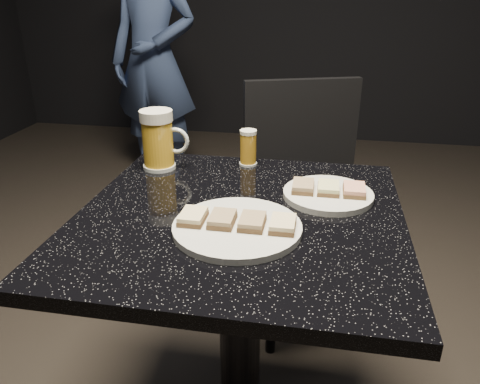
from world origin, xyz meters
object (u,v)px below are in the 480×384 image
(plate_small, at_px, (328,194))
(beer_mug, at_px, (159,140))
(table, at_px, (240,304))
(chair, at_px, (308,190))
(plate_large, at_px, (237,228))
(beer_tumbler, at_px, (248,148))
(patron, at_px, (154,61))

(plate_small, height_order, beer_mug, beer_mug)
(table, height_order, chair, chair)
(plate_large, distance_m, beer_tumbler, 0.38)
(beer_tumbler, bearing_deg, table, -83.95)
(chair, bearing_deg, plate_small, -84.12)
(beer_mug, distance_m, beer_tumbler, 0.24)
(patron, relative_size, table, 2.07)
(patron, bearing_deg, table, -55.08)
(beer_mug, bearing_deg, beer_tumbler, 16.27)
(plate_large, height_order, chair, chair)
(beer_tumbler, relative_size, chair, 0.11)
(plate_large, relative_size, plate_small, 1.25)
(plate_small, relative_size, table, 0.28)
(plate_large, height_order, beer_mug, beer_mug)
(table, bearing_deg, patron, 114.98)
(beer_tumbler, height_order, chair, chair)
(patron, xyz_separation_m, beer_mug, (0.61, -1.65, 0.05))
(table, height_order, beer_mug, beer_mug)
(table, distance_m, chair, 0.73)
(plate_small, xyz_separation_m, beer_mug, (-0.45, 0.11, 0.07))
(plate_small, bearing_deg, table, -147.89)
(chair, bearing_deg, patron, 130.71)
(plate_large, xyz_separation_m, patron, (-0.88, 1.96, 0.02))
(plate_large, bearing_deg, beer_mug, 131.03)
(plate_large, distance_m, chair, 0.84)
(plate_small, bearing_deg, plate_large, -132.26)
(beer_tumbler, bearing_deg, beer_mug, -163.73)
(patron, height_order, beer_mug, patron)
(table, xyz_separation_m, beer_tumbler, (-0.03, 0.30, 0.29))
(chair, bearing_deg, plate_large, -98.37)
(table, bearing_deg, beer_mug, 138.55)
(plate_large, xyz_separation_m, table, (-0.01, 0.08, -0.25))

